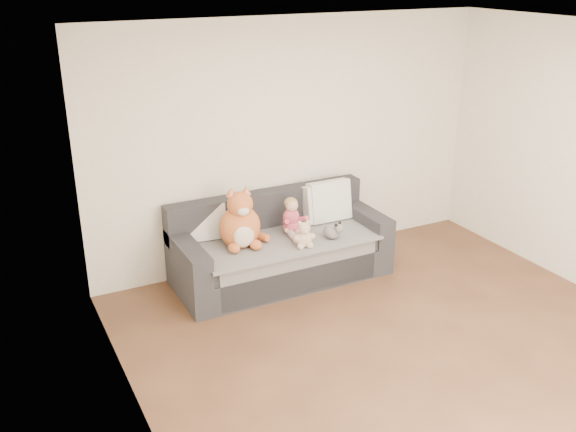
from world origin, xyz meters
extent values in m
plane|color=brown|center=(0.00, 0.00, 0.00)|extent=(5.00, 5.00, 0.00)
plane|color=white|center=(0.00, 0.00, 2.60)|extent=(5.00, 5.00, 0.00)
plane|color=silver|center=(0.00, 2.50, 1.30)|extent=(4.50, 0.00, 4.50)
plane|color=silver|center=(-2.25, 0.00, 1.30)|extent=(0.00, 5.00, 5.00)
cube|color=#27272C|center=(-0.38, 2.02, 0.15)|extent=(2.20, 0.90, 0.30)
cube|color=#27272C|center=(-0.38, 1.99, 0.38)|extent=(1.90, 0.80, 0.15)
cube|color=#27272C|center=(-0.38, 2.37, 0.65)|extent=(2.20, 0.20, 0.40)
cube|color=#27272C|center=(-1.38, 2.02, 0.45)|extent=(0.20, 0.90, 0.30)
cube|color=#27272C|center=(0.62, 2.02, 0.45)|extent=(0.20, 0.90, 0.30)
cube|color=gray|center=(-0.38, 1.97, 0.46)|extent=(1.85, 0.88, 0.02)
cube|color=gray|center=(-0.38, 1.58, 0.23)|extent=(1.70, 0.02, 0.41)
cube|color=silver|center=(-1.08, 2.32, 0.66)|extent=(0.42, 0.23, 0.38)
cube|color=silver|center=(0.22, 2.21, 0.67)|extent=(0.45, 0.21, 0.42)
cube|color=silver|center=(0.28, 2.20, 0.69)|extent=(0.47, 0.21, 0.45)
ellipsoid|color=#C44545|center=(-0.25, 2.05, 0.54)|extent=(0.18, 0.15, 0.15)
ellipsoid|color=#C44545|center=(-0.25, 2.06, 0.65)|extent=(0.18, 0.15, 0.19)
ellipsoid|color=#DBAA8C|center=(-0.25, 2.05, 0.78)|extent=(0.13, 0.13, 0.13)
ellipsoid|color=tan|center=(-0.25, 2.06, 0.80)|extent=(0.14, 0.14, 0.11)
cylinder|color=#C44545|center=(-0.34, 2.00, 0.63)|extent=(0.10, 0.19, 0.12)
cylinder|color=#C44545|center=(-0.16, 2.00, 0.63)|extent=(0.10, 0.19, 0.12)
ellipsoid|color=#DBAA8C|center=(-0.37, 1.93, 0.57)|extent=(0.05, 0.05, 0.05)
ellipsoid|color=#DBAA8C|center=(-0.14, 1.92, 0.57)|extent=(0.05, 0.05, 0.05)
cylinder|color=#E5B2C6|center=(-0.31, 1.89, 0.50)|extent=(0.10, 0.24, 0.08)
cylinder|color=#E5B2C6|center=(-0.20, 1.89, 0.50)|extent=(0.10, 0.24, 0.08)
ellipsoid|color=#DBAA8C|center=(-0.32, 1.78, 0.50)|extent=(0.05, 0.07, 0.04)
ellipsoid|color=#DBAA8C|center=(-0.19, 1.78, 0.50)|extent=(0.05, 0.07, 0.04)
ellipsoid|color=#C25F2B|center=(-0.83, 2.02, 0.66)|extent=(0.42, 0.35, 0.44)
ellipsoid|color=beige|center=(-0.85, 1.88, 0.63)|extent=(0.22, 0.10, 0.24)
ellipsoid|color=#C25F2B|center=(-0.84, 1.99, 0.91)|extent=(0.25, 0.25, 0.25)
ellipsoid|color=beige|center=(-0.85, 1.88, 0.88)|extent=(0.12, 0.08, 0.09)
cone|color=#C25F2B|center=(-0.91, 2.04, 1.03)|extent=(0.11, 0.11, 0.09)
cone|color=pink|center=(-0.91, 2.03, 1.03)|extent=(0.07, 0.07, 0.05)
cone|color=#C25F2B|center=(-0.76, 2.03, 1.03)|extent=(0.11, 0.11, 0.09)
cone|color=pink|center=(-0.76, 2.01, 1.03)|extent=(0.07, 0.07, 0.05)
ellipsoid|color=#C25F2B|center=(-0.96, 1.87, 0.52)|extent=(0.12, 0.14, 0.10)
ellipsoid|color=#C25F2B|center=(-0.75, 1.85, 0.52)|extent=(0.12, 0.14, 0.10)
cylinder|color=#C25F2B|center=(-0.63, 2.05, 0.52)|extent=(0.18, 0.29, 0.10)
ellipsoid|color=tan|center=(-0.30, 1.70, 0.55)|extent=(0.17, 0.15, 0.17)
ellipsoid|color=tan|center=(-0.30, 1.69, 0.67)|extent=(0.12, 0.12, 0.12)
ellipsoid|color=tan|center=(-0.34, 1.71, 0.72)|extent=(0.05, 0.05, 0.05)
ellipsoid|color=tan|center=(-0.25, 1.69, 0.72)|extent=(0.05, 0.05, 0.05)
ellipsoid|color=beige|center=(-0.31, 1.64, 0.66)|extent=(0.05, 0.05, 0.05)
ellipsoid|color=tan|center=(-0.38, 1.69, 0.58)|extent=(0.06, 0.06, 0.06)
ellipsoid|color=tan|center=(-0.22, 1.66, 0.58)|extent=(0.06, 0.06, 0.06)
ellipsoid|color=tan|center=(-0.35, 1.66, 0.50)|extent=(0.07, 0.07, 0.07)
ellipsoid|color=tan|center=(-0.26, 1.64, 0.50)|extent=(0.07, 0.07, 0.07)
ellipsoid|color=white|center=(0.05, 1.76, 0.54)|extent=(0.15, 0.19, 0.14)
ellipsoid|color=white|center=(0.09, 1.67, 0.60)|extent=(0.09, 0.09, 0.09)
ellipsoid|color=black|center=(0.06, 1.67, 0.64)|extent=(0.03, 0.03, 0.03)
ellipsoid|color=black|center=(0.11, 1.70, 0.64)|extent=(0.03, 0.03, 0.03)
cylinder|color=#583CA4|center=(-0.19, 1.83, 0.51)|extent=(0.07, 0.07, 0.08)
cone|color=#47B975|center=(-0.19, 1.83, 0.56)|extent=(0.07, 0.07, 0.03)
cylinder|color=#47B975|center=(-0.23, 1.82, 0.52)|extent=(0.02, 0.02, 0.05)
cylinder|color=#47B975|center=(-0.16, 1.84, 0.52)|extent=(0.02, 0.02, 0.05)
camera|label=1|loc=(-3.04, -3.35, 3.09)|focal=40.00mm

